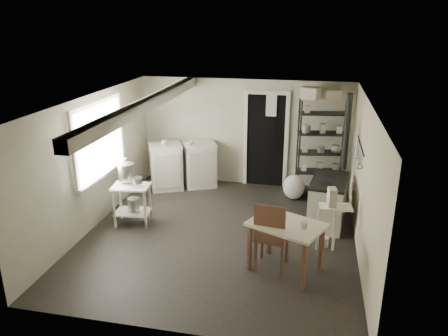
% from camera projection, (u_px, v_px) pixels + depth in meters
% --- Properties ---
extents(floor, '(5.00, 5.00, 0.00)m').
position_uv_depth(floor, '(220.00, 234.00, 7.47)').
color(floor, black).
rests_on(floor, ground).
extents(ceiling, '(5.00, 5.00, 0.00)m').
position_uv_depth(ceiling, '(220.00, 101.00, 6.71)').
color(ceiling, white).
rests_on(ceiling, wall_back).
extents(wall_back, '(4.50, 0.02, 2.30)m').
position_uv_depth(wall_back, '(245.00, 133.00, 9.40)').
color(wall_back, '#B5B19A').
rests_on(wall_back, ground).
extents(wall_front, '(4.50, 0.02, 2.30)m').
position_uv_depth(wall_front, '(171.00, 246.00, 4.78)').
color(wall_front, '#B5B19A').
rests_on(wall_front, ground).
extents(wall_left, '(0.02, 5.00, 2.30)m').
position_uv_depth(wall_left, '(93.00, 162.00, 7.53)').
color(wall_left, '#B5B19A').
rests_on(wall_left, ground).
extents(wall_right, '(0.02, 5.00, 2.30)m').
position_uv_depth(wall_right, '(364.00, 181.00, 6.65)').
color(wall_right, '#B5B19A').
rests_on(wall_right, ground).
extents(window, '(0.12, 1.76, 1.28)m').
position_uv_depth(window, '(98.00, 139.00, 7.60)').
color(window, silver).
rests_on(window, wall_left).
extents(doorway, '(0.96, 0.10, 2.08)m').
position_uv_depth(doorway, '(266.00, 141.00, 9.34)').
color(doorway, silver).
rests_on(doorway, ground).
extents(ceiling_beam, '(0.18, 5.00, 0.18)m').
position_uv_depth(ceiling_beam, '(147.00, 104.00, 6.98)').
color(ceiling_beam, silver).
rests_on(ceiling_beam, ceiling).
extents(wallpaper_panel, '(0.01, 5.00, 2.30)m').
position_uv_depth(wallpaper_panel, '(363.00, 181.00, 6.66)').
color(wallpaper_panel, beige).
rests_on(wallpaper_panel, wall_right).
extents(utensil_rail, '(0.06, 1.20, 0.44)m').
position_uv_depth(utensil_rail, '(359.00, 145.00, 7.09)').
color(utensil_rail, '#AAAAAD').
rests_on(utensil_rail, wall_right).
extents(prep_table, '(0.70, 0.54, 0.73)m').
position_uv_depth(prep_table, '(132.00, 203.00, 7.73)').
color(prep_table, silver).
rests_on(prep_table, ground).
extents(stockpot, '(0.37, 0.37, 0.30)m').
position_uv_depth(stockpot, '(126.00, 172.00, 7.67)').
color(stockpot, '#AAAAAD').
rests_on(stockpot, prep_table).
extents(saucepan, '(0.23, 0.23, 0.10)m').
position_uv_depth(saucepan, '(137.00, 180.00, 7.54)').
color(saucepan, '#AAAAAD').
rests_on(saucepan, prep_table).
extents(bucket, '(0.27, 0.27, 0.23)m').
position_uv_depth(bucket, '(134.00, 204.00, 7.72)').
color(bucket, '#AAAAAD').
rests_on(bucket, prep_table).
extents(base_cabinets, '(1.60, 1.18, 0.97)m').
position_uv_depth(base_cabinets, '(183.00, 166.00, 9.44)').
color(base_cabinets, beige).
rests_on(base_cabinets, ground).
extents(mixing_bowl, '(0.38, 0.38, 0.07)m').
position_uv_depth(mixing_bowl, '(188.00, 145.00, 9.25)').
color(mixing_bowl, silver).
rests_on(mixing_bowl, base_cabinets).
extents(counter_cup, '(0.15, 0.15, 0.10)m').
position_uv_depth(counter_cup, '(164.00, 145.00, 9.21)').
color(counter_cup, silver).
rests_on(counter_cup, base_cabinets).
extents(shelf_rack, '(1.00, 0.52, 2.01)m').
position_uv_depth(shelf_rack, '(321.00, 152.00, 8.78)').
color(shelf_rack, black).
rests_on(shelf_rack, ground).
extents(shelf_jar, '(0.11, 0.11, 0.19)m').
position_uv_depth(shelf_jar, '(308.00, 131.00, 8.72)').
color(shelf_jar, silver).
rests_on(shelf_jar, shelf_rack).
extents(storage_box_a, '(0.42, 0.39, 0.23)m').
position_uv_depth(storage_box_a, '(311.00, 99.00, 8.52)').
color(storage_box_a, beige).
rests_on(storage_box_a, shelf_rack).
extents(storage_box_b, '(0.37, 0.35, 0.19)m').
position_uv_depth(storage_box_b, '(332.00, 100.00, 8.46)').
color(storage_box_b, beige).
rests_on(storage_box_b, shelf_rack).
extents(stove, '(0.72, 1.13, 0.84)m').
position_uv_depth(stove, '(328.00, 201.00, 7.73)').
color(stove, beige).
rests_on(stove, ground).
extents(stovepipe, '(0.11, 0.11, 1.32)m').
position_uv_depth(stovepipe, '(347.00, 132.00, 7.74)').
color(stovepipe, black).
rests_on(stovepipe, stove).
extents(side_ledge, '(0.53, 0.33, 0.77)m').
position_uv_depth(side_ledge, '(334.00, 226.00, 6.83)').
color(side_ledge, silver).
rests_on(side_ledge, ground).
extents(oats_box, '(0.15, 0.21, 0.29)m').
position_uv_depth(oats_box, '(333.00, 191.00, 6.64)').
color(oats_box, beige).
rests_on(oats_box, side_ledge).
extents(work_table, '(1.21, 1.06, 0.77)m').
position_uv_depth(work_table, '(285.00, 248.00, 6.28)').
color(work_table, beige).
rests_on(work_table, ground).
extents(table_cup, '(0.13, 0.13, 0.10)m').
position_uv_depth(table_cup, '(304.00, 226.00, 5.99)').
color(table_cup, silver).
rests_on(table_cup, work_table).
extents(chair, '(0.50, 0.52, 1.08)m').
position_uv_depth(chair, '(272.00, 238.00, 6.35)').
color(chair, '#502F22').
rests_on(chair, ground).
extents(flour_sack, '(0.46, 0.40, 0.51)m').
position_uv_depth(flour_sack, '(294.00, 188.00, 8.84)').
color(flour_sack, silver).
rests_on(flour_sack, ground).
extents(floor_crock, '(0.14, 0.14, 0.16)m').
position_uv_depth(floor_crock, '(324.00, 242.00, 7.05)').
color(floor_crock, silver).
rests_on(floor_crock, ground).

